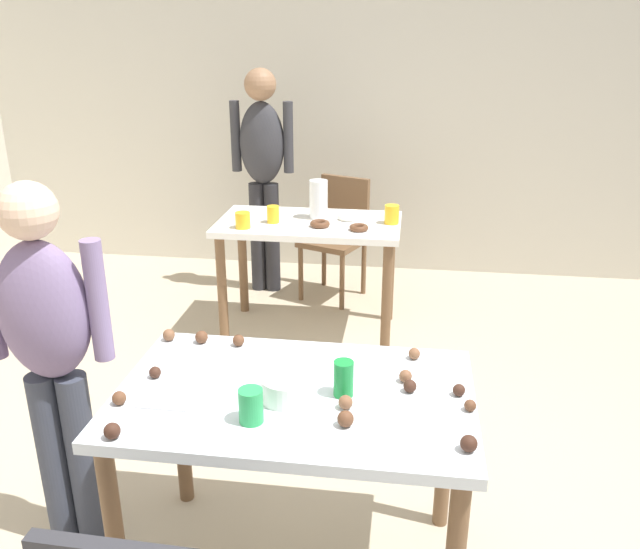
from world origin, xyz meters
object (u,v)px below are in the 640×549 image
Objects in this scene: person_girl_near at (50,344)px; pitcher_far at (318,199)px; person_adult_far at (263,161)px; mixing_bowl at (288,387)px; dining_table_far at (309,239)px; dining_table_near at (295,418)px; chair_far_table at (338,230)px; soda_can at (344,379)px.

person_girl_near is 5.89× the size of pitcher_far.
pitcher_far is (0.49, -0.60, -0.11)m from person_adult_far.
dining_table_far is at bearing 96.96° from mixing_bowl.
dining_table_far is 2.07m from mixing_bowl.
dining_table_far is at bearing 72.91° from person_girl_near.
dining_table_near is 1.36× the size of chair_far_table.
chair_far_table is 0.73m from person_adult_far.
chair_far_table reaches higher than dining_table_near.
dining_table_far is at bearing 102.05° from soda_can.
chair_far_table is 0.70m from pitcher_far.
dining_table_near is 0.23m from soda_can.
mixing_bowl is (0.86, -0.07, -0.06)m from person_girl_near.
soda_can reaches higher than dining_table_far.
chair_far_table is at bearing 84.31° from pitcher_far.
dining_table_near is 0.83× the size of person_girl_near.
person_adult_far is 0.78m from pitcher_far.
person_girl_near reaches higher than dining_table_near.
mixing_bowl is 2.13m from pitcher_far.
soda_can is 2.12m from pitcher_far.
dining_table_near is 2.11m from pitcher_far.
pitcher_far is at bearing -50.94° from person_adult_far.
dining_table_near and dining_table_far have the same top height.
chair_far_table is at bearing 74.87° from person_girl_near.
dining_table_near is 0.15m from mixing_bowl.
pitcher_far is at bearing 57.63° from dining_table_far.
chair_far_table is at bearing 80.89° from dining_table_far.
dining_table_far is 4.67× the size of pitcher_far.
soda_can is (0.32, -2.67, 0.31)m from chair_far_table.
dining_table_near is 1.05× the size of dining_table_far.
chair_far_table is 2.71m from soda_can.
mixing_bowl reaches higher than dining_table_far.
dining_table_far is 6.26× the size of mixing_bowl.
mixing_bowl is at bearing -4.85° from person_girl_near.
dining_table_far is 0.88m from person_adult_far.
person_adult_far reaches higher than pitcher_far.
chair_far_table is (-0.16, 2.67, -0.15)m from dining_table_near.
person_girl_near is 0.88× the size of person_adult_far.
person_adult_far reaches higher than person_girl_near.
person_adult_far is (-0.55, 0.01, 0.49)m from chair_far_table.
mixing_bowl is 0.75× the size of pitcher_far.
dining_table_near is at bearing -75.26° from person_adult_far.
pitcher_far is (0.65, 2.05, 0.02)m from person_girl_near.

